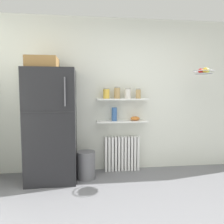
{
  "coord_description": "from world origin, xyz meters",
  "views": [
    {
      "loc": [
        -0.68,
        -1.8,
        1.36
      ],
      "look_at": [
        -0.25,
        1.6,
        1.05
      ],
      "focal_mm": 35.7,
      "sensor_mm": 36.0,
      "label": 1
    }
  ],
  "objects_px": {
    "storage_jar_2": "(128,93)",
    "shelf_bowl": "(135,118)",
    "refrigerator": "(51,123)",
    "storage_jar_3": "(138,94)",
    "radiator": "(122,153)",
    "storage_jar_0": "(106,93)",
    "storage_jar_1": "(117,93)",
    "trash_bin": "(86,165)",
    "hanging_fruit_basket": "(204,71)",
    "vase": "(114,114)"
  },
  "relations": [
    {
      "from": "storage_jar_2",
      "to": "shelf_bowl",
      "type": "distance_m",
      "value": 0.45
    },
    {
      "from": "refrigerator",
      "to": "storage_jar_3",
      "type": "distance_m",
      "value": 1.5
    },
    {
      "from": "radiator",
      "to": "storage_jar_3",
      "type": "height_order",
      "value": "storage_jar_3"
    },
    {
      "from": "storage_jar_0",
      "to": "storage_jar_1",
      "type": "bearing_deg",
      "value": 0.0
    },
    {
      "from": "storage_jar_0",
      "to": "shelf_bowl",
      "type": "relative_size",
      "value": 1.11
    },
    {
      "from": "storage_jar_3",
      "to": "trash_bin",
      "type": "height_order",
      "value": "storage_jar_3"
    },
    {
      "from": "radiator",
      "to": "storage_jar_3",
      "type": "distance_m",
      "value": 1.07
    },
    {
      "from": "storage_jar_1",
      "to": "shelf_bowl",
      "type": "distance_m",
      "value": 0.54
    },
    {
      "from": "refrigerator",
      "to": "storage_jar_3",
      "type": "bearing_deg",
      "value": 9.14
    },
    {
      "from": "storage_jar_2",
      "to": "shelf_bowl",
      "type": "bearing_deg",
      "value": 0.0
    },
    {
      "from": "storage_jar_3",
      "to": "trash_bin",
      "type": "xyz_separation_m",
      "value": [
        -0.89,
        -0.26,
        -1.12
      ]
    },
    {
      "from": "hanging_fruit_basket",
      "to": "refrigerator",
      "type": "bearing_deg",
      "value": 177.14
    },
    {
      "from": "storage_jar_3",
      "to": "trash_bin",
      "type": "relative_size",
      "value": 0.39
    },
    {
      "from": "storage_jar_0",
      "to": "shelf_bowl",
      "type": "height_order",
      "value": "storage_jar_0"
    },
    {
      "from": "storage_jar_0",
      "to": "storage_jar_1",
      "type": "height_order",
      "value": "storage_jar_1"
    },
    {
      "from": "storage_jar_0",
      "to": "vase",
      "type": "distance_m",
      "value": 0.37
    },
    {
      "from": "storage_jar_1",
      "to": "trash_bin",
      "type": "height_order",
      "value": "storage_jar_1"
    },
    {
      "from": "shelf_bowl",
      "to": "trash_bin",
      "type": "relative_size",
      "value": 0.37
    },
    {
      "from": "refrigerator",
      "to": "storage_jar_2",
      "type": "distance_m",
      "value": 1.33
    },
    {
      "from": "trash_bin",
      "to": "hanging_fruit_basket",
      "type": "distance_m",
      "value": 2.38
    },
    {
      "from": "storage_jar_3",
      "to": "storage_jar_2",
      "type": "bearing_deg",
      "value": -180.0
    },
    {
      "from": "refrigerator",
      "to": "trash_bin",
      "type": "distance_m",
      "value": 0.85
    },
    {
      "from": "vase",
      "to": "trash_bin",
      "type": "xyz_separation_m",
      "value": [
        -0.48,
        -0.26,
        -0.77
      ]
    },
    {
      "from": "storage_jar_1",
      "to": "vase",
      "type": "distance_m",
      "value": 0.36
    },
    {
      "from": "radiator",
      "to": "trash_bin",
      "type": "xyz_separation_m",
      "value": [
        -0.62,
        -0.29,
        -0.08
      ]
    },
    {
      "from": "storage_jar_2",
      "to": "storage_jar_3",
      "type": "distance_m",
      "value": 0.18
    },
    {
      "from": "vase",
      "to": "hanging_fruit_basket",
      "type": "xyz_separation_m",
      "value": [
        1.38,
        -0.35,
        0.7
      ]
    },
    {
      "from": "storage_jar_2",
      "to": "hanging_fruit_basket",
      "type": "xyz_separation_m",
      "value": [
        1.15,
        -0.35,
        0.35
      ]
    },
    {
      "from": "storage_jar_0",
      "to": "storage_jar_3",
      "type": "relative_size",
      "value": 1.04
    },
    {
      "from": "hanging_fruit_basket",
      "to": "storage_jar_2",
      "type": "bearing_deg",
      "value": 163.28
    },
    {
      "from": "shelf_bowl",
      "to": "storage_jar_2",
      "type": "bearing_deg",
      "value": -180.0
    },
    {
      "from": "storage_jar_1",
      "to": "storage_jar_2",
      "type": "xyz_separation_m",
      "value": [
        0.18,
        -0.0,
        -0.01
      ]
    },
    {
      "from": "storage_jar_3",
      "to": "vase",
      "type": "relative_size",
      "value": 0.75
    },
    {
      "from": "refrigerator",
      "to": "trash_bin",
      "type": "xyz_separation_m",
      "value": [
        0.52,
        -0.03,
        -0.67
      ]
    },
    {
      "from": "refrigerator",
      "to": "storage_jar_3",
      "type": "xyz_separation_m",
      "value": [
        1.41,
        0.23,
        0.44
      ]
    },
    {
      "from": "refrigerator",
      "to": "storage_jar_2",
      "type": "height_order",
      "value": "refrigerator"
    },
    {
      "from": "refrigerator",
      "to": "shelf_bowl",
      "type": "distance_m",
      "value": 1.38
    },
    {
      "from": "vase",
      "to": "shelf_bowl",
      "type": "bearing_deg",
      "value": 0.0
    },
    {
      "from": "storage_jar_3",
      "to": "vase",
      "type": "bearing_deg",
      "value": 180.0
    },
    {
      "from": "radiator",
      "to": "shelf_bowl",
      "type": "xyz_separation_m",
      "value": [
        0.22,
        -0.03,
        0.61
      ]
    },
    {
      "from": "storage_jar_1",
      "to": "vase",
      "type": "relative_size",
      "value": 0.87
    },
    {
      "from": "radiator",
      "to": "vase",
      "type": "bearing_deg",
      "value": -167.77
    },
    {
      "from": "refrigerator",
      "to": "hanging_fruit_basket",
      "type": "xyz_separation_m",
      "value": [
        2.39,
        -0.12,
        0.8
      ]
    },
    {
      "from": "storage_jar_3",
      "to": "storage_jar_0",
      "type": "bearing_deg",
      "value": 180.0
    },
    {
      "from": "radiator",
      "to": "refrigerator",
      "type": "bearing_deg",
      "value": -167.29
    },
    {
      "from": "radiator",
      "to": "hanging_fruit_basket",
      "type": "bearing_deg",
      "value": -16.84
    },
    {
      "from": "vase",
      "to": "shelf_bowl",
      "type": "distance_m",
      "value": 0.37
    },
    {
      "from": "trash_bin",
      "to": "vase",
      "type": "bearing_deg",
      "value": 28.48
    },
    {
      "from": "storage_jar_1",
      "to": "trash_bin",
      "type": "distance_m",
      "value": 1.28
    },
    {
      "from": "refrigerator",
      "to": "storage_jar_2",
      "type": "xyz_separation_m",
      "value": [
        1.23,
        0.23,
        0.45
      ]
    }
  ]
}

